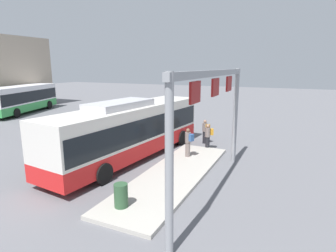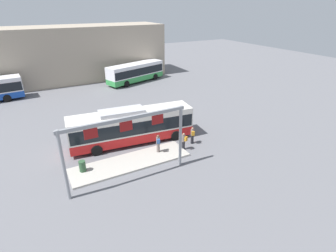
{
  "view_description": "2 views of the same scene",
  "coord_description": "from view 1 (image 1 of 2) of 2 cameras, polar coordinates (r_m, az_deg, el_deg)",
  "views": [
    {
      "loc": [
        -13.27,
        -8.48,
        5.32
      ],
      "look_at": [
        2.59,
        -1.17,
        1.53
      ],
      "focal_mm": 29.64,
      "sensor_mm": 36.0,
      "label": 1
    },
    {
      "loc": [
        -7.84,
        -21.49,
        12.18
      ],
      "look_at": [
        3.46,
        -0.73,
        1.24
      ],
      "focal_mm": 28.36,
      "sensor_mm": 36.0,
      "label": 2
    }
  ],
  "objects": [
    {
      "name": "person_waiting_mid",
      "position": [
        16.01,
        4.19,
        -3.25
      ],
      "size": [
        0.46,
        0.59,
        1.67
      ],
      "rotation": [
        0.0,
        0.0,
        1.23
      ],
      "color": "slate",
      "rests_on": "platform_curb"
    },
    {
      "name": "platform_sign_gantry",
      "position": [
        11.32,
        9.57,
        4.09
      ],
      "size": [
        9.21,
        0.24,
        5.2
      ],
      "color": "gray",
      "rests_on": "ground"
    },
    {
      "name": "trash_bin",
      "position": [
        10.77,
        -9.64,
        -13.89
      ],
      "size": [
        0.52,
        0.52,
        0.9
      ],
      "primitive_type": "cylinder",
      "color": "#2D5133",
      "rests_on": "platform_curb"
    },
    {
      "name": "bus_background_right",
      "position": [
        36.01,
        -27.77,
        5.2
      ],
      "size": [
        10.61,
        5.51,
        3.1
      ],
      "rotation": [
        0.0,
        0.0,
        0.31
      ],
      "color": "green",
      "rests_on": "ground"
    },
    {
      "name": "platform_curb",
      "position": [
        13.84,
        1.2,
        -10.01
      ],
      "size": [
        10.0,
        2.8,
        0.16
      ],
      "primitive_type": "cube",
      "color": "#B2ADA3",
      "rests_on": "ground"
    },
    {
      "name": "person_waiting_near",
      "position": [
        18.06,
        8.25,
        -2.08
      ],
      "size": [
        0.5,
        0.6,
        1.67
      ],
      "rotation": [
        0.0,
        0.0,
        2.02
      ],
      "color": "black",
      "rests_on": "ground"
    },
    {
      "name": "person_boarding",
      "position": [
        19.47,
        7.65,
        -1.01
      ],
      "size": [
        0.48,
        0.6,
        1.67
      ],
      "rotation": [
        0.0,
        0.0,
        1.2
      ],
      "color": "black",
      "rests_on": "ground"
    },
    {
      "name": "ground_plane",
      "position": [
        16.63,
        -7.47,
        -6.53
      ],
      "size": [
        120.0,
        120.0,
        0.0
      ],
      "primitive_type": "plane",
      "color": "slate"
    },
    {
      "name": "bus_main",
      "position": [
        16.13,
        -7.66,
        -0.42
      ],
      "size": [
        11.76,
        3.77,
        3.46
      ],
      "rotation": [
        0.0,
        0.0,
        -0.11
      ],
      "color": "red",
      "rests_on": "ground"
    }
  ]
}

